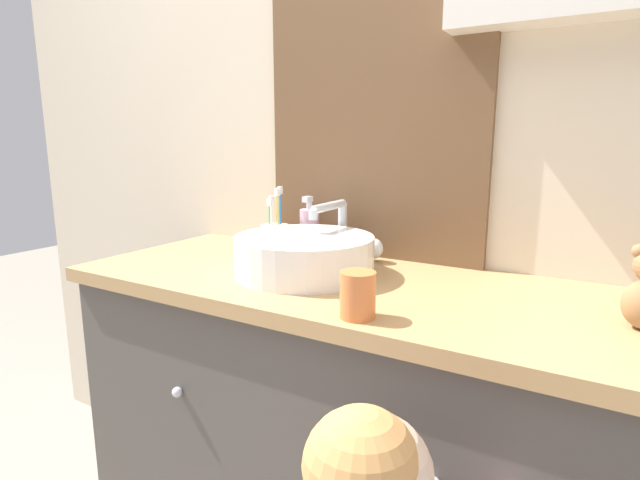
% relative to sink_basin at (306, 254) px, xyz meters
% --- Properties ---
extents(wall_back, '(3.20, 0.18, 2.50)m').
position_rel_sink_basin_xyz_m(wall_back, '(0.13, 0.29, 0.34)').
color(wall_back, beige).
rests_on(wall_back, ground_plane).
extents(vanity_counter, '(1.35, 0.54, 0.89)m').
position_rel_sink_basin_xyz_m(vanity_counter, '(0.11, 0.00, -0.49)').
color(vanity_counter, '#4C4742').
rests_on(vanity_counter, ground_plane).
extents(sink_basin, '(0.34, 0.39, 0.16)m').
position_rel_sink_basin_xyz_m(sink_basin, '(0.00, 0.00, 0.00)').
color(sink_basin, white).
rests_on(sink_basin, vanity_counter).
extents(toothbrush_holder, '(0.08, 0.08, 0.19)m').
position_rel_sink_basin_xyz_m(toothbrush_holder, '(-0.20, 0.15, -0.00)').
color(toothbrush_holder, silver).
rests_on(toothbrush_holder, vanity_counter).
extents(soap_dispenser, '(0.05, 0.05, 0.17)m').
position_rel_sink_basin_xyz_m(soap_dispenser, '(-0.11, 0.19, 0.02)').
color(soap_dispenser, '#CCA3BC').
rests_on(soap_dispenser, vanity_counter).
extents(drinking_cup, '(0.07, 0.07, 0.09)m').
position_rel_sink_basin_xyz_m(drinking_cup, '(0.25, -0.21, -0.01)').
color(drinking_cup, orange).
rests_on(drinking_cup, vanity_counter).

